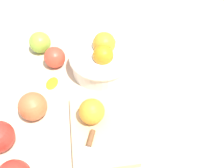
# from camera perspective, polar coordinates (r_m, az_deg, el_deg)

# --- Properties ---
(ground_plane) EXTENTS (2.40, 2.40, 0.00)m
(ground_plane) POSITION_cam_1_polar(r_m,az_deg,el_deg) (0.80, -8.28, -4.49)
(ground_plane) COLOR beige
(bowl) EXTENTS (0.20, 0.20, 0.11)m
(bowl) POSITION_cam_1_polar(r_m,az_deg,el_deg) (0.85, -2.13, 5.31)
(bowl) COLOR white
(bowl) RESTS_ON ground_plane
(cutting_board) EXTENTS (0.24, 0.19, 0.02)m
(cutting_board) POSITION_cam_1_polar(r_m,az_deg,el_deg) (0.73, -2.04, -9.67)
(cutting_board) COLOR #DBB77F
(cutting_board) RESTS_ON ground_plane
(orange_on_board) EXTENTS (0.07, 0.07, 0.07)m
(orange_on_board) POSITION_cam_1_polar(r_m,az_deg,el_deg) (0.71, -4.30, -5.78)
(orange_on_board) COLOR orange
(orange_on_board) RESTS_ON cutting_board
(knife) EXTENTS (0.15, 0.05, 0.01)m
(knife) POSITION_cam_1_polar(r_m,az_deg,el_deg) (0.69, -5.19, -13.78)
(knife) COLOR silver
(knife) RESTS_ON cutting_board
(apple_front_left) EXTENTS (0.07, 0.07, 0.07)m
(apple_front_left) POSITION_cam_1_polar(r_m,az_deg,el_deg) (0.89, -12.00, 5.51)
(apple_front_left) COLOR #D6422D
(apple_front_left) RESTS_ON ground_plane
(apple_front_center) EXTENTS (0.08, 0.08, 0.08)m
(apple_front_center) POSITION_cam_1_polar(r_m,az_deg,el_deg) (0.77, -16.37, -4.53)
(apple_front_center) COLOR #CC6638
(apple_front_center) RESTS_ON ground_plane
(apple_front_left_2) EXTENTS (0.07, 0.07, 0.07)m
(apple_front_left_2) POSITION_cam_1_polar(r_m,az_deg,el_deg) (0.95, -14.95, 8.46)
(apple_front_left_2) COLOR #8EB738
(apple_front_left_2) RESTS_ON ground_plane
(citrus_peel) EXTENTS (0.06, 0.05, 0.01)m
(citrus_peel) POSITION_cam_1_polar(r_m,az_deg,el_deg) (0.86, -12.58, 0.29)
(citrus_peel) COLOR orange
(citrus_peel) RESTS_ON ground_plane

